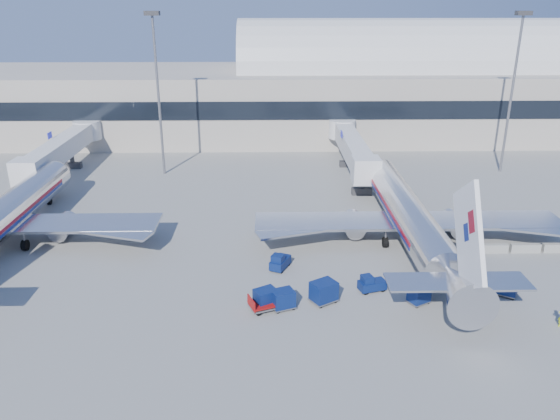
{
  "coord_description": "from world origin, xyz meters",
  "views": [
    {
      "loc": [
        -4.46,
        -47.51,
        23.67
      ],
      "look_at": [
        -3.4,
        6.0,
        3.24
      ],
      "focal_mm": 35.0,
      "sensor_mm": 36.0,
      "label": 1
    }
  ],
  "objects_px": {
    "jetbridge_mid": "(65,147)",
    "mast_west": "(157,71)",
    "airliner_mid": "(0,220)",
    "tug_right": "(465,271)",
    "cart_solo_near": "(419,295)",
    "airliner_main": "(410,217)",
    "tug_left": "(280,262)",
    "barrier_far": "(558,248)",
    "mast_east": "(515,70)",
    "barrier_mid": "(525,248)",
    "cart_solo_far": "(507,286)",
    "barrier_near": "(493,248)",
    "cart_train_a": "(324,292)",
    "cart_open_red": "(265,305)",
    "tug_lead": "(371,284)",
    "jetbridge_near": "(351,145)",
    "cart_train_c": "(266,298)",
    "cart_train_b": "(283,299)"
  },
  "relations": [
    {
      "from": "cart_train_c",
      "to": "cart_train_a",
      "type": "bearing_deg",
      "value": -21.76
    },
    {
      "from": "cart_train_a",
      "to": "cart_solo_near",
      "type": "distance_m",
      "value": 7.97
    },
    {
      "from": "jetbridge_near",
      "to": "cart_train_a",
      "type": "relative_size",
      "value": 10.32
    },
    {
      "from": "barrier_far",
      "to": "tug_left",
      "type": "bearing_deg",
      "value": -173.61
    },
    {
      "from": "barrier_near",
      "to": "barrier_mid",
      "type": "bearing_deg",
      "value": 0.0
    },
    {
      "from": "jetbridge_near",
      "to": "mast_east",
      "type": "xyz_separation_m",
      "value": [
        22.4,
        -0.81,
        10.86
      ]
    },
    {
      "from": "tug_lead",
      "to": "tug_right",
      "type": "relative_size",
      "value": 1.02
    },
    {
      "from": "airliner_mid",
      "to": "mast_east",
      "type": "bearing_deg",
      "value": 22.35
    },
    {
      "from": "mast_east",
      "to": "cart_train_a",
      "type": "height_order",
      "value": "mast_east"
    },
    {
      "from": "mast_west",
      "to": "jetbridge_mid",
      "type": "bearing_deg",
      "value": 176.79
    },
    {
      "from": "airliner_mid",
      "to": "barrier_mid",
      "type": "relative_size",
      "value": 12.42
    },
    {
      "from": "barrier_mid",
      "to": "cart_solo_far",
      "type": "relative_size",
      "value": 1.34
    },
    {
      "from": "mast_east",
      "to": "cart_solo_far",
      "type": "bearing_deg",
      "value": -111.19
    },
    {
      "from": "tug_right",
      "to": "cart_train_b",
      "type": "xyz_separation_m",
      "value": [
        -16.79,
        -5.0,
        0.18
      ]
    },
    {
      "from": "tug_left",
      "to": "tug_right",
      "type": "bearing_deg",
      "value": -72.25
    },
    {
      "from": "jetbridge_mid",
      "to": "mast_west",
      "type": "bearing_deg",
      "value": -3.21
    },
    {
      "from": "barrier_near",
      "to": "barrier_far",
      "type": "height_order",
      "value": "same"
    },
    {
      "from": "airliner_mid",
      "to": "mast_east",
      "type": "xyz_separation_m",
      "value": [
        62.0,
        25.49,
        11.87
      ]
    },
    {
      "from": "jetbridge_near",
      "to": "mast_west",
      "type": "height_order",
      "value": "mast_west"
    },
    {
      "from": "tug_left",
      "to": "barrier_near",
      "type": "bearing_deg",
      "value": -56.61
    },
    {
      "from": "mast_east",
      "to": "barrier_mid",
      "type": "bearing_deg",
      "value": -107.26
    },
    {
      "from": "cart_solo_near",
      "to": "cart_open_red",
      "type": "distance_m",
      "value": 12.89
    },
    {
      "from": "jetbridge_near",
      "to": "cart_open_red",
      "type": "distance_m",
      "value": 41.41
    },
    {
      "from": "barrier_near",
      "to": "barrier_far",
      "type": "bearing_deg",
      "value": 0.0
    },
    {
      "from": "airliner_main",
      "to": "tug_left",
      "type": "xyz_separation_m",
      "value": [
        -13.57,
        -5.66,
        -2.19
      ]
    },
    {
      "from": "tug_lead",
      "to": "cart_solo_far",
      "type": "relative_size",
      "value": 1.15
    },
    {
      "from": "cart_solo_far",
      "to": "barrier_far",
      "type": "bearing_deg",
      "value": 76.8
    },
    {
      "from": "cart_train_a",
      "to": "jetbridge_mid",
      "type": "bearing_deg",
      "value": 100.07
    },
    {
      "from": "mast_east",
      "to": "cart_train_a",
      "type": "bearing_deg",
      "value": -128.75
    },
    {
      "from": "tug_right",
      "to": "cart_solo_near",
      "type": "relative_size",
      "value": 1.18
    },
    {
      "from": "barrier_near",
      "to": "cart_solo_far",
      "type": "bearing_deg",
      "value": -104.19
    },
    {
      "from": "cart_open_red",
      "to": "cart_solo_near",
      "type": "bearing_deg",
      "value": -18.02
    },
    {
      "from": "jetbridge_mid",
      "to": "barrier_mid",
      "type": "relative_size",
      "value": 9.17
    },
    {
      "from": "cart_train_a",
      "to": "cart_open_red",
      "type": "distance_m",
      "value": 5.06
    },
    {
      "from": "jetbridge_near",
      "to": "mast_east",
      "type": "distance_m",
      "value": 24.91
    },
    {
      "from": "airliner_mid",
      "to": "jetbridge_mid",
      "type": "bearing_deg",
      "value": 95.22
    },
    {
      "from": "tug_right",
      "to": "cart_solo_far",
      "type": "height_order",
      "value": "cart_solo_far"
    },
    {
      "from": "tug_lead",
      "to": "cart_open_red",
      "type": "relative_size",
      "value": 0.88
    },
    {
      "from": "mast_west",
      "to": "cart_open_red",
      "type": "bearing_deg",
      "value": -68.59
    },
    {
      "from": "barrier_mid",
      "to": "tug_lead",
      "type": "xyz_separation_m",
      "value": [
        -16.97,
        -7.54,
        0.25
      ]
    },
    {
      "from": "barrier_far",
      "to": "tug_lead",
      "type": "bearing_deg",
      "value": -159.59
    },
    {
      "from": "airliner_main",
      "to": "tug_lead",
      "type": "bearing_deg",
      "value": -119.45
    },
    {
      "from": "jetbridge_near",
      "to": "mast_east",
      "type": "bearing_deg",
      "value": -2.07
    },
    {
      "from": "barrier_far",
      "to": "tug_right",
      "type": "bearing_deg",
      "value": -154.63
    },
    {
      "from": "barrier_mid",
      "to": "barrier_far",
      "type": "distance_m",
      "value": 3.3
    },
    {
      "from": "barrier_near",
      "to": "cart_train_c",
      "type": "height_order",
      "value": "cart_train_c"
    },
    {
      "from": "jetbridge_mid",
      "to": "barrier_mid",
      "type": "height_order",
      "value": "jetbridge_mid"
    },
    {
      "from": "jetbridge_mid",
      "to": "tug_right",
      "type": "bearing_deg",
      "value": -35.56
    },
    {
      "from": "jetbridge_mid",
      "to": "barrier_near",
      "type": "bearing_deg",
      "value": -28.8
    },
    {
      "from": "jetbridge_mid",
      "to": "tug_right",
      "type": "distance_m",
      "value": 58.79
    }
  ]
}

